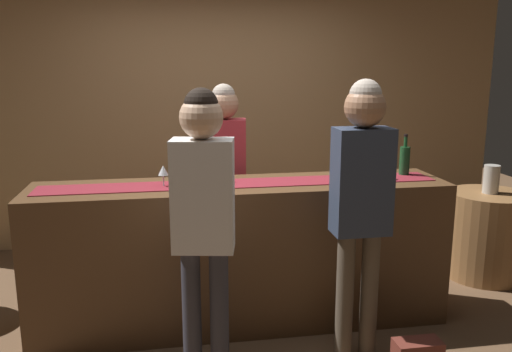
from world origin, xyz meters
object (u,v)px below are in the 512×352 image
Objects in this scene: wine_glass_near_customer at (223,167)px; wine_glass_mid_counter at (163,171)px; wine_bottle_amber at (343,166)px; vase_on_side_table at (491,179)px; customer_sipping at (362,190)px; wine_bottle_green at (405,160)px; customer_browsing at (203,205)px; bartender at (224,166)px; round_side_table at (487,235)px; wine_glass_far_end at (386,165)px.

wine_glass_near_customer and wine_glass_mid_counter have the same top height.
vase_on_side_table is (1.49, 0.53, -0.27)m from wine_bottle_amber.
wine_glass_near_customer is 0.99m from customer_sipping.
customer_browsing is (-1.52, -0.73, -0.08)m from wine_bottle_green.
wine_bottle_green is at bearing 0.54° from wine_glass_near_customer.
bartender is 6.94× the size of vase_on_side_table.
vase_on_side_table is at bearing 162.25° from round_side_table.
wine_glass_mid_counter and wine_glass_far_end have the same top height.
bartender is at bearing 82.71° from wine_glass_near_customer.
wine_bottle_green is 1.74m from wine_glass_mid_counter.
customer_sipping is at bearing -96.16° from wine_bottle_amber.
wine_bottle_green reaches higher than wine_glass_mid_counter.
customer_sipping is 1.02× the size of customer_browsing.
vase_on_side_table is at bearing 22.04° from wine_bottle_green.
wine_glass_mid_counter is 0.09× the size of bartender.
vase_on_side_table is (2.50, 1.13, -0.19)m from customer_browsing.
wine_bottle_amber reaches higher than wine_glass_near_customer.
customer_browsing is at bearing -154.37° from wine_bottle_green.
wine_bottle_amber reaches higher than vase_on_side_table.
customer_sipping is at bearing -146.28° from round_side_table.
customer_browsing is (-1.32, -0.60, -0.07)m from wine_glass_far_end.
customer_browsing reaches higher than wine_bottle_green.
round_side_table is at bearing 23.91° from wine_glass_far_end.
wine_bottle_green is at bearing 2.60° from wine_glass_mid_counter.
bartender is (-1.07, 0.63, -0.09)m from wine_glass_far_end.
customer_sipping is (0.70, -1.15, 0.05)m from bartender.
wine_bottle_amber reaches higher than round_side_table.
bartender is 0.96× the size of customer_sipping.
wine_bottle_green is 1.09m from vase_on_side_table.
customer_sipping is 1.88m from vase_on_side_table.
wine_glass_near_customer is 1.14m from wine_glass_far_end.
vase_on_side_table is at bearing 10.02° from wine_glass_near_customer.
vase_on_side_table is at bearing 24.12° from wine_glass_far_end.
bartender is (0.47, 0.58, -0.09)m from wine_glass_mid_counter.
round_side_table is (2.32, 0.41, -0.75)m from wine_glass_near_customer.
wine_glass_mid_counter is 0.75m from bartender.
wine_glass_near_customer is at bearing 9.35° from wine_glass_mid_counter.
wine_glass_far_end is at bearing 0.84° from wine_bottle_amber.
wine_bottle_green is at bearing -158.20° from round_side_table.
vase_on_side_table is at bearing 33.85° from customer_sipping.
wine_glass_mid_counter reaches higher than round_side_table.
bartender is (-1.27, 0.50, -0.10)m from wine_bottle_green.
round_side_table is at bearing 21.80° from wine_bottle_green.
wine_glass_near_customer is at bearing -169.98° from vase_on_side_table.
wine_bottle_amber is 2.10× the size of wine_glass_far_end.
customer_sipping is at bearing -125.84° from wine_glass_far_end.
round_side_table is (2.72, 0.47, -0.75)m from wine_glass_mid_counter.
wine_glass_mid_counter is at bearing 177.33° from wine_bottle_amber.
round_side_table is at bearing 34.76° from customer_browsing.
wine_glass_mid_counter is 0.19× the size of round_side_table.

